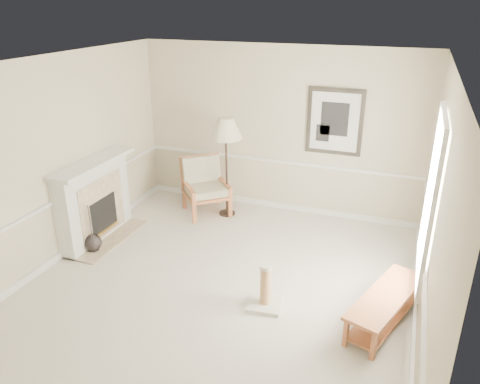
# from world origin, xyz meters

# --- Properties ---
(ground) EXTENTS (5.50, 5.50, 0.00)m
(ground) POSITION_xyz_m (0.00, 0.00, 0.00)
(ground) COLOR silver
(ground) RESTS_ON ground
(room) EXTENTS (5.04, 5.54, 2.92)m
(room) POSITION_xyz_m (0.14, 0.08, 1.87)
(room) COLOR beige
(room) RESTS_ON ground
(fireplace) EXTENTS (0.64, 1.64, 1.31)m
(fireplace) POSITION_xyz_m (-2.34, 0.60, 0.64)
(fireplace) COLOR white
(fireplace) RESTS_ON ground
(floor_vase) EXTENTS (0.27, 0.27, 0.78)m
(floor_vase) POSITION_xyz_m (-2.15, 0.19, 0.14)
(floor_vase) COLOR black
(floor_vase) RESTS_ON ground
(armchair) EXTENTS (1.08, 1.08, 0.98)m
(armchair) POSITION_xyz_m (-1.18, 2.16, 0.53)
(armchair) COLOR #A76536
(armchair) RESTS_ON ground
(floor_lamp) EXTENTS (0.58, 0.58, 1.75)m
(floor_lamp) POSITION_xyz_m (-0.74, 2.15, 1.52)
(floor_lamp) COLOR black
(floor_lamp) RESTS_ON ground
(bench) EXTENTS (0.87, 1.48, 0.40)m
(bench) POSITION_xyz_m (2.14, -0.02, 0.27)
(bench) COLOR #A76536
(bench) RESTS_ON ground
(scratching_post) EXTENTS (0.46, 0.46, 0.59)m
(scratching_post) POSITION_xyz_m (0.71, -0.19, 0.19)
(scratching_post) COLOR silver
(scratching_post) RESTS_ON ground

